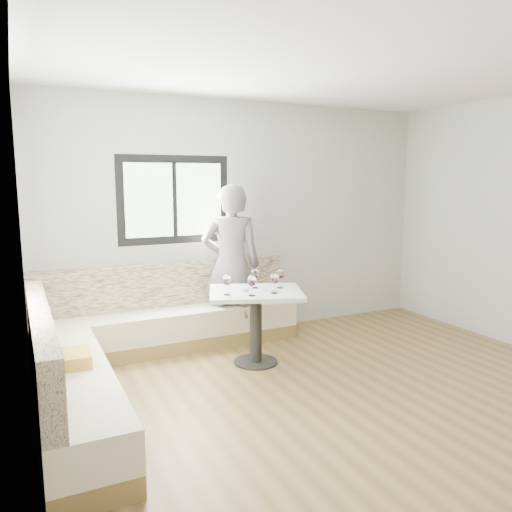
% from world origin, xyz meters
% --- Properties ---
extents(room, '(5.01, 5.01, 2.81)m').
position_xyz_m(room, '(-0.08, 0.08, 1.41)').
color(room, brown).
rests_on(room, ground).
extents(banquette, '(2.90, 2.80, 0.95)m').
position_xyz_m(banquette, '(-1.59, 1.63, 0.33)').
color(banquette, olive).
rests_on(banquette, ground).
extents(table, '(1.13, 1.01, 0.76)m').
position_xyz_m(table, '(-0.39, 1.43, 0.57)').
color(table, black).
rests_on(table, ground).
extents(person, '(0.78, 0.65, 1.83)m').
position_xyz_m(person, '(-0.35, 2.15, 0.92)').
color(person, slate).
rests_on(person, ground).
extents(olive_ramekin, '(0.09, 0.09, 0.03)m').
position_xyz_m(olive_ramekin, '(-0.51, 1.46, 0.78)').
color(olive_ramekin, white).
rests_on(olive_ramekin, table).
extents(wine_glass_a, '(0.09, 0.09, 0.21)m').
position_xyz_m(wine_glass_a, '(-0.72, 1.39, 0.91)').
color(wine_glass_a, white).
rests_on(wine_glass_a, table).
extents(wine_glass_b, '(0.09, 0.09, 0.21)m').
position_xyz_m(wine_glass_b, '(-0.52, 1.25, 0.91)').
color(wine_glass_b, white).
rests_on(wine_glass_b, table).
extents(wine_glass_c, '(0.09, 0.09, 0.21)m').
position_xyz_m(wine_glass_c, '(-0.27, 1.25, 0.91)').
color(wine_glass_c, white).
rests_on(wine_glass_c, table).
extents(wine_glass_d, '(0.09, 0.09, 0.21)m').
position_xyz_m(wine_glass_d, '(-0.34, 1.55, 0.91)').
color(wine_glass_d, white).
rests_on(wine_glass_d, table).
extents(wine_glass_e, '(0.09, 0.09, 0.21)m').
position_xyz_m(wine_glass_e, '(-0.11, 1.44, 0.91)').
color(wine_glass_e, white).
rests_on(wine_glass_e, table).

